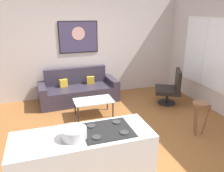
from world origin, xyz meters
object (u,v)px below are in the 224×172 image
couch (79,91)px  wall_painting (78,37)px  mixing_bowl (74,134)px  armchair (171,88)px  bar_stool (200,110)px  coffee_table (93,101)px

couch → wall_painting: size_ratio=1.99×
couch → wall_painting: bearing=71.8°
wall_painting → mixing_bowl: bearing=-101.1°
mixing_bowl → wall_painting: 3.82m
armchair → bar_stool: armchair is taller
couch → armchair: bearing=-22.6°
couch → coffee_table: couch is taller
coffee_table → mixing_bowl: size_ratio=2.98×
couch → wall_painting: 1.42m
coffee_table → armchair: 2.04m
couch → mixing_bowl: (-0.59, -3.28, 0.68)m
armchair → bar_stool: 1.50m
wall_painting → couch: bearing=-108.2°
wall_painting → bar_stool: bearing=-57.6°
wall_painting → coffee_table: bearing=-88.5°
couch → coffee_table: 1.01m
coffee_table → bar_stool: size_ratio=1.32×
couch → armchair: 2.40m
armchair → bar_stool: bearing=-101.3°
couch → armchair: armchair is taller
bar_stool → wall_painting: wall_painting is taller
armchair → wall_painting: (-2.08, 1.33, 1.20)m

